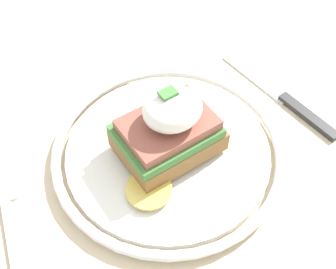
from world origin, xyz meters
The scene contains 5 objects.
dining_table centered at (0.00, 0.00, 0.63)m, with size 0.87×0.77×0.77m.
plate centered at (0.01, 0.02, 0.78)m, with size 0.24×0.24×0.02m.
sandwich centered at (0.01, 0.02, 0.82)m, with size 0.12×0.09×0.08m.
fork centered at (-0.16, 0.03, 0.77)m, with size 0.05×0.16×0.00m.
knife centered at (0.17, 0.01, 0.77)m, with size 0.03×0.17×0.01m.
Camera 1 is at (-0.13, -0.20, 1.13)m, focal length 45.00 mm.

